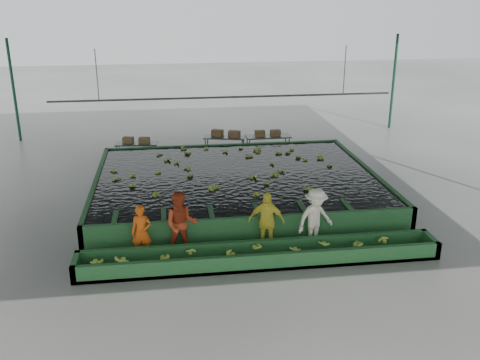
{
  "coord_description": "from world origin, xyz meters",
  "views": [
    {
      "loc": [
        -2.37,
        -16.51,
        7.09
      ],
      "look_at": [
        0.0,
        0.5,
        1.0
      ],
      "focal_mm": 40.0,
      "sensor_mm": 36.0,
      "label": 1
    }
  ],
  "objects": [
    {
      "name": "rail_hanger_left",
      "position": [
        -5.0,
        5.0,
        4.0
      ],
      "size": [
        0.04,
        0.04,
        2.0
      ],
      "primitive_type": "cylinder",
      "color": "#59605B",
      "rests_on": "shed_roof"
    },
    {
      "name": "worker_b",
      "position": [
        -2.12,
        -2.8,
        0.95
      ],
      "size": [
        0.96,
        0.76,
        1.9
      ],
      "primitive_type": "imported",
      "rotation": [
        0.0,
        0.0,
        -0.05
      ],
      "color": "#B13C1C",
      "rests_on": "ground"
    },
    {
      "name": "packing_table_mid",
      "position": [
        0.18,
        6.87,
        0.42
      ],
      "size": [
        1.99,
        1.17,
        0.85
      ],
      "primitive_type": null,
      "rotation": [
        0.0,
        0.0,
        -0.24
      ],
      "color": "#59605B",
      "rests_on": "ground"
    },
    {
      "name": "shed_roof",
      "position": [
        0.0,
        0.0,
        5.0
      ],
      "size": [
        20.0,
        22.0,
        0.04
      ],
      "primitive_type": "cube",
      "color": "gray",
      "rests_on": "shed_posts"
    },
    {
      "name": "box_stack_mid",
      "position": [
        0.24,
        6.86,
        0.85
      ],
      "size": [
        1.34,
        0.85,
        0.28
      ],
      "primitive_type": null,
      "rotation": [
        0.0,
        0.0,
        -0.4
      ],
      "color": "brown",
      "rests_on": "packing_table_mid"
    },
    {
      "name": "sorting_trough",
      "position": [
        0.0,
        -3.6,
        0.25
      ],
      "size": [
        10.0,
        1.0,
        0.5
      ],
      "primitive_type": null,
      "color": "#22592A",
      "rests_on": "ground"
    },
    {
      "name": "box_stack_right",
      "position": [
        2.1,
        6.49,
        0.91
      ],
      "size": [
        1.16,
        0.33,
        0.25
      ],
      "primitive_type": null,
      "rotation": [
        0.0,
        0.0,
        0.01
      ],
      "color": "brown",
      "rests_on": "packing_table_right"
    },
    {
      "name": "tank_water",
      "position": [
        0.0,
        1.5,
        0.85
      ],
      "size": [
        9.7,
        7.7,
        0.0
      ],
      "primitive_type": "cube",
      "color": "black",
      "rests_on": "flotation_tank"
    },
    {
      "name": "floating_bananas",
      "position": [
        0.0,
        2.3,
        0.85
      ],
      "size": [
        9.3,
        6.34,
        0.13
      ],
      "primitive_type": null,
      "color": "#92B63A",
      "rests_on": "tank_water"
    },
    {
      "name": "trough_bananas",
      "position": [
        0.0,
        -3.6,
        0.4
      ],
      "size": [
        8.47,
        0.56,
        0.11
      ],
      "primitive_type": null,
      "color": "#92B63A",
      "rests_on": "sorting_trough"
    },
    {
      "name": "worker_c",
      "position": [
        0.3,
        -2.8,
        0.89
      ],
      "size": [
        1.11,
        0.66,
        1.78
      ],
      "primitive_type": "imported",
      "rotation": [
        0.0,
        0.0,
        -0.23
      ],
      "color": "yellow",
      "rests_on": "ground"
    },
    {
      "name": "worker_d",
      "position": [
        1.74,
        -2.8,
        0.9
      ],
      "size": [
        1.33,
        1.03,
        1.8
      ],
      "primitive_type": "imported",
      "rotation": [
        0.0,
        0.0,
        0.35
      ],
      "color": "white",
      "rests_on": "ground"
    },
    {
      "name": "ground",
      "position": [
        0.0,
        0.0,
        0.0
      ],
      "size": [
        80.0,
        80.0,
        0.0
      ],
      "primitive_type": "plane",
      "color": "slate",
      "rests_on": "ground"
    },
    {
      "name": "shed_posts",
      "position": [
        0.0,
        0.0,
        2.5
      ],
      "size": [
        20.0,
        22.0,
        5.0
      ],
      "primitive_type": null,
      "color": "#154329",
      "rests_on": "ground"
    },
    {
      "name": "box_stack_left",
      "position": [
        -3.74,
        6.4,
        0.83
      ],
      "size": [
        1.2,
        0.56,
        0.25
      ],
      "primitive_type": null,
      "rotation": [
        0.0,
        0.0,
        -0.21
      ],
      "color": "brown",
      "rests_on": "packing_table_left"
    },
    {
      "name": "packing_table_left",
      "position": [
        -3.74,
        6.41,
        0.41
      ],
      "size": [
        1.88,
        0.91,
        0.82
      ],
      "primitive_type": null,
      "rotation": [
        0.0,
        0.0,
        -0.11
      ],
      "color": "#59605B",
      "rests_on": "ground"
    },
    {
      "name": "flotation_tank",
      "position": [
        0.0,
        1.5,
        0.45
      ],
      "size": [
        10.0,
        8.0,
        0.9
      ],
      "primitive_type": null,
      "color": "#22592A",
      "rests_on": "ground"
    },
    {
      "name": "cableway_rail",
      "position": [
        0.0,
        5.0,
        3.0
      ],
      "size": [
        0.08,
        0.08,
        14.0
      ],
      "primitive_type": "cylinder",
      "color": "#59605B",
      "rests_on": "shed_roof"
    },
    {
      "name": "worker_a",
      "position": [
        -3.22,
        -2.8,
        0.78
      ],
      "size": [
        0.61,
        0.43,
        1.56
      ],
      "primitive_type": "imported",
      "rotation": [
        0.0,
        0.0,
        -0.11
      ],
      "color": "#EB5711",
      "rests_on": "ground"
    },
    {
      "name": "packing_table_right",
      "position": [
        2.12,
        6.52,
        0.46
      ],
      "size": [
        2.01,
        0.83,
        0.91
      ],
      "primitive_type": null,
      "rotation": [
        0.0,
        0.0,
        0.01
      ],
      "color": "#59605B",
      "rests_on": "ground"
    },
    {
      "name": "rail_hanger_right",
      "position": [
        5.0,
        5.0,
        4.0
      ],
      "size": [
        0.04,
        0.04,
        2.0
      ],
      "primitive_type": "cylinder",
      "color": "#59605B",
      "rests_on": "shed_roof"
    }
  ]
}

